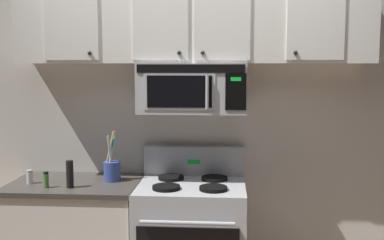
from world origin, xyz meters
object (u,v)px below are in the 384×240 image
at_px(over_range_microwave, 192,88).
at_px(utensil_crock_blue, 112,169).
at_px(pepper_mill, 70,174).
at_px(salt_shaker, 30,177).
at_px(spice_jar, 46,180).

bearing_deg(over_range_microwave, utensil_crock_blue, -174.26).
bearing_deg(utensil_crock_blue, pepper_mill, -138.31).
bearing_deg(salt_shaker, utensil_crock_blue, 12.38).
height_order(over_range_microwave, spice_jar, over_range_microwave).
xyz_separation_m(utensil_crock_blue, salt_shaker, (-0.56, -0.12, -0.04)).
bearing_deg(utensil_crock_blue, salt_shaker, -167.62).
bearing_deg(spice_jar, over_range_microwave, 16.11).
height_order(over_range_microwave, utensil_crock_blue, over_range_microwave).
distance_m(utensil_crock_blue, spice_jar, 0.46).
relative_size(over_range_microwave, spice_jar, 6.73).
bearing_deg(over_range_microwave, spice_jar, -163.89).
distance_m(over_range_microwave, spice_jar, 1.20).
xyz_separation_m(over_range_microwave, pepper_mill, (-0.82, -0.27, -0.58)).
height_order(utensil_crock_blue, salt_shaker, utensil_crock_blue).
bearing_deg(over_range_microwave, salt_shaker, -170.97).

